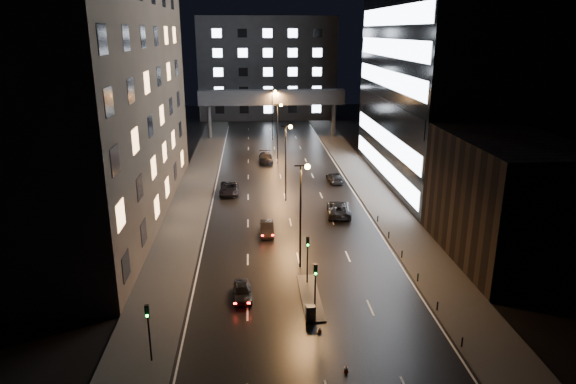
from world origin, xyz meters
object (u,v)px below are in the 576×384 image
Objects in this scene: car_toward_a at (339,209)px; car_toward_b at (335,177)px; car_away_b at (267,228)px; car_away_c at (229,188)px; car_away_a at (242,291)px; car_away_d at (266,158)px; utility_cabinet at (311,313)px.

car_toward_a reaches higher than car_toward_b.
car_away_c reaches higher than car_away_b.
car_away_c is (-2.18, 29.29, 0.12)m from car_away_a.
car_away_a is at bearing 65.69° from car_toward_a.
car_away_c reaches higher than car_away_a.
car_away_b reaches higher than car_away_a.
car_away_d is at bearing -67.39° from car_toward_a.
utility_cabinet is at bearing -90.05° from car_away_d.
car_toward_b is (15.51, 4.66, -0.05)m from car_away_c.
car_away_b is at bearing 75.77° from car_away_a.
car_away_c is 0.92× the size of car_toward_a.
car_away_c is 1.00× the size of car_away_d.
car_away_b is 32.50m from car_away_d.
car_away_c is 1.12× the size of car_toward_b.
car_away_d reaches higher than car_away_a.
car_away_c is (-4.74, 15.17, 0.07)m from car_away_b.
car_away_b is at bearing 37.85° from car_toward_a.
utility_cabinet is at bearing -41.07° from car_away_a.
car_away_a is at bearing 139.08° from utility_cabinet.
car_away_d is (5.64, 17.32, 0.04)m from car_away_c.
car_toward_a reaches higher than utility_cabinet.
car_away_c is at bearing -29.10° from car_toward_a.
car_away_a is at bearing -99.77° from car_away_b.
car_away_d is at bearing 81.78° from car_away_a.
car_away_c is at bearing -110.20° from car_away_d.
car_away_d is 1.12× the size of car_toward_b.
car_away_b is (2.55, 14.12, 0.04)m from car_away_a.
car_away_c is at bearing 107.82° from car_away_b.
utility_cabinet is (7.52, -33.32, -0.01)m from car_away_c.
car_away_b is 15.89m from car_away_c.
car_away_d is (3.45, 46.61, 0.15)m from car_away_a.
utility_cabinet is at bearing -80.81° from car_away_b.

